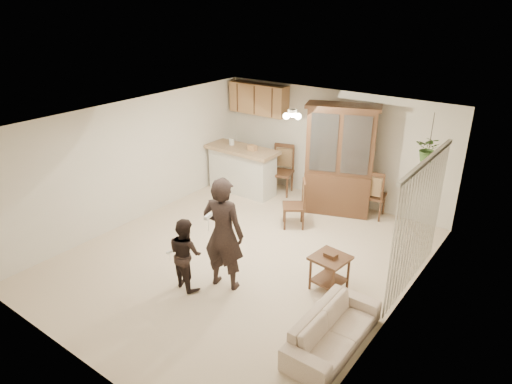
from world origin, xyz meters
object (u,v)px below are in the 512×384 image
Objects in this scene: sofa at (334,322)px; chair_hutch_left at (293,213)px; side_table at (329,272)px; adult at (223,236)px; china_hutch at (340,161)px; chair_hutch_right at (373,203)px; child at (185,249)px; chair_bar at (281,180)px.

sofa is 1.88× the size of chair_hutch_left.
side_table is 2.21m from chair_hutch_left.
china_hutch reaches higher than adult.
chair_hutch_left is (-0.21, 2.41, -0.62)m from adult.
sofa is at bearing 161.93° from adult.
china_hutch reaches higher than chair_hutch_right.
child is 4.41m from chair_hutch_right.
china_hutch is at bearing 26.55° from sofa.
child is 2.31m from side_table.
adult is at bearing 66.17° from chair_hutch_right.
adult reaches higher than chair_hutch_left.
chair_hutch_left reaches higher than side_table.
china_hutch is 1.49m from chair_hutch_left.
chair_hutch_right is at bearing 16.12° from sofa.
chair_hutch_left is at bearing -97.51° from adult.
sofa is at bearing -83.55° from china_hutch.
chair_hutch_left reaches higher than sofa.
chair_hutch_right is (-1.16, 4.00, -0.07)m from sofa.
child is at bearing 25.80° from adult.
sofa is 1.04× the size of adult.
china_hutch is at bearing 7.85° from chair_hutch_right.
china_hutch is at bearing 126.07° from chair_hutch_left.
chair_bar is 1.16× the size of chair_hutch_left.
child is at bearing 93.80° from sofa.
adult is at bearing -86.46° from chair_bar.
adult is 1.33× the size of child.
sofa is at bearing -59.41° from side_table.
chair_hutch_left is at bearing -128.84° from china_hutch.
child is 4.01m from china_hutch.
side_table is 2.94m from chair_hutch_right.
china_hutch is at bearing -20.90° from chair_bar.
chair_hutch_left is at bearing 40.76° from chair_hutch_right.
china_hutch is 1.74m from chair_bar.
sofa is at bearing -65.25° from chair_bar.
side_table is 0.62× the size of chair_hutch_right.
chair_hutch_right is at bearing 99.95° from side_table.
chair_bar is at bearing 41.25° from sofa.
chair_bar is (-1.52, 0.12, -0.83)m from china_hutch.
chair_hutch_left is at bearing -84.24° from child.
adult reaches higher than sofa.
child is 2.83m from chair_hutch_left.
chair_hutch_right is at bearing -13.40° from chair_bar.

